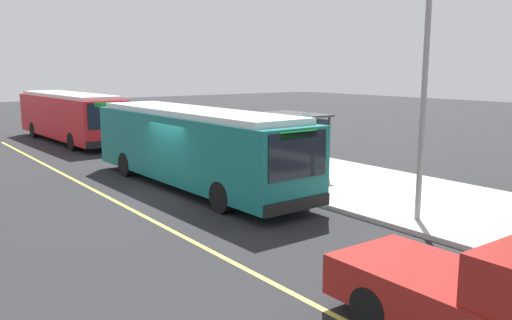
{
  "coord_description": "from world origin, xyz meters",
  "views": [
    {
      "loc": [
        16.49,
        -8.64,
        4.42
      ],
      "look_at": [
        2.62,
        1.69,
        1.39
      ],
      "focal_mm": 36.78,
      "sensor_mm": 36.0,
      "label": 1
    }
  ],
  "objects_px": {
    "waiting_bench": "(295,161)",
    "pedestrian_commuter": "(321,164)",
    "transit_bus_second": "(70,115)",
    "pickup_truck": "(506,307)",
    "route_sign_post": "(307,141)",
    "transit_bus_main": "(193,145)"
  },
  "relations": [
    {
      "from": "waiting_bench",
      "to": "route_sign_post",
      "type": "height_order",
      "value": "route_sign_post"
    },
    {
      "from": "pedestrian_commuter",
      "to": "transit_bus_second",
      "type": "bearing_deg",
      "value": -171.73
    },
    {
      "from": "transit_bus_second",
      "to": "route_sign_post",
      "type": "distance_m",
      "value": 19.07
    },
    {
      "from": "transit_bus_second",
      "to": "route_sign_post",
      "type": "height_order",
      "value": "same"
    },
    {
      "from": "transit_bus_main",
      "to": "transit_bus_second",
      "type": "xyz_separation_m",
      "value": [
        -15.36,
        0.24,
        -0.0
      ]
    },
    {
      "from": "transit_bus_main",
      "to": "route_sign_post",
      "type": "relative_size",
      "value": 4.19
    },
    {
      "from": "waiting_bench",
      "to": "pickup_truck",
      "type": "bearing_deg",
      "value": -28.03
    },
    {
      "from": "transit_bus_second",
      "to": "waiting_bench",
      "type": "bearing_deg",
      "value": 14.93
    },
    {
      "from": "waiting_bench",
      "to": "route_sign_post",
      "type": "bearing_deg",
      "value": -34.85
    },
    {
      "from": "pickup_truck",
      "to": "route_sign_post",
      "type": "bearing_deg",
      "value": 154.27
    },
    {
      "from": "transit_bus_second",
      "to": "pedestrian_commuter",
      "type": "bearing_deg",
      "value": 8.27
    },
    {
      "from": "transit_bus_main",
      "to": "route_sign_post",
      "type": "height_order",
      "value": "same"
    },
    {
      "from": "waiting_bench",
      "to": "route_sign_post",
      "type": "distance_m",
      "value": 3.85
    },
    {
      "from": "transit_bus_second",
      "to": "waiting_bench",
      "type": "xyz_separation_m",
      "value": [
        15.98,
        4.26,
        -0.98
      ]
    },
    {
      "from": "waiting_bench",
      "to": "pedestrian_commuter",
      "type": "xyz_separation_m",
      "value": [
        3.06,
        -1.49,
        0.48
      ]
    },
    {
      "from": "transit_bus_main",
      "to": "pedestrian_commuter",
      "type": "height_order",
      "value": "transit_bus_main"
    },
    {
      "from": "transit_bus_main",
      "to": "pickup_truck",
      "type": "distance_m",
      "value": 13.38
    },
    {
      "from": "transit_bus_main",
      "to": "route_sign_post",
      "type": "distance_m",
      "value": 4.35
    },
    {
      "from": "transit_bus_main",
      "to": "waiting_bench",
      "type": "xyz_separation_m",
      "value": [
        0.62,
        4.5,
        -0.98
      ]
    },
    {
      "from": "transit_bus_main",
      "to": "waiting_bench",
      "type": "distance_m",
      "value": 4.65
    },
    {
      "from": "transit_bus_main",
      "to": "transit_bus_second",
      "type": "height_order",
      "value": "same"
    },
    {
      "from": "transit_bus_main",
      "to": "transit_bus_second",
      "type": "bearing_deg",
      "value": 179.09
    }
  ]
}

